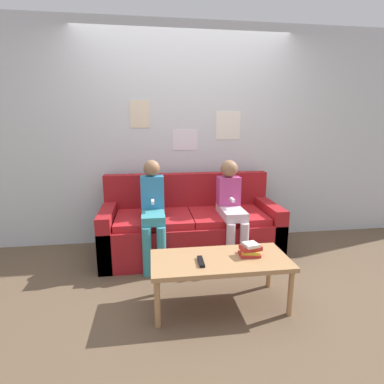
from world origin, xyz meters
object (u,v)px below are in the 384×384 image
person_left (153,207)px  tv_remote (201,262)px  coffee_table (220,263)px  person_right (231,204)px  couch (190,228)px

person_left → tv_remote: bearing=-68.8°
coffee_table → tv_remote: tv_remote is taller
person_left → tv_remote: 0.98m
person_right → couch: bearing=155.0°
coffee_table → person_left: size_ratio=1.01×
coffee_table → person_right: person_right is taller
person_right → person_left: bearing=-179.9°
couch → person_right: 0.56m
person_right → tv_remote: 1.04m
couch → person_left: person_left is taller
coffee_table → person_left: (-0.51, 0.84, 0.25)m
tv_remote → person_left: bearing=112.9°
couch → person_left: bearing=-154.8°
person_right → tv_remote: person_right is taller
person_left → tv_remote: size_ratio=6.36×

